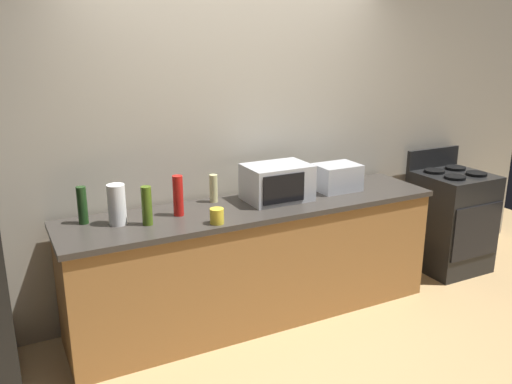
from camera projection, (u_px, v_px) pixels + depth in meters
ground_plane at (281, 340)px, 3.82m from camera, size 8.00×8.00×0.00m
back_wall at (232, 135)px, 4.12m from camera, size 6.40×0.10×2.70m
counter_run at (256, 262)px, 4.03m from camera, size 2.84×0.64×0.90m
stove_range at (450, 220)px, 4.90m from camera, size 0.60×0.61×1.08m
microwave at (277, 182)px, 3.99m from camera, size 0.48×0.35×0.27m
toaster_oven at (337, 177)px, 4.25m from camera, size 0.34×0.26×0.21m
paper_towel_roll at (117, 205)px, 3.47m from camera, size 0.12×0.12×0.27m
bottle_hot_sauce at (178, 196)px, 3.64m from camera, size 0.07×0.07×0.28m
bottle_vinegar at (214, 188)px, 3.95m from camera, size 0.06×0.06×0.21m
bottle_wine at (82, 205)px, 3.49m from camera, size 0.06×0.06×0.25m
bottle_olive_oil at (147, 206)px, 3.47m from camera, size 0.07×0.07×0.26m
mug_yellow at (217, 216)px, 3.51m from camera, size 0.09×0.09×0.10m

